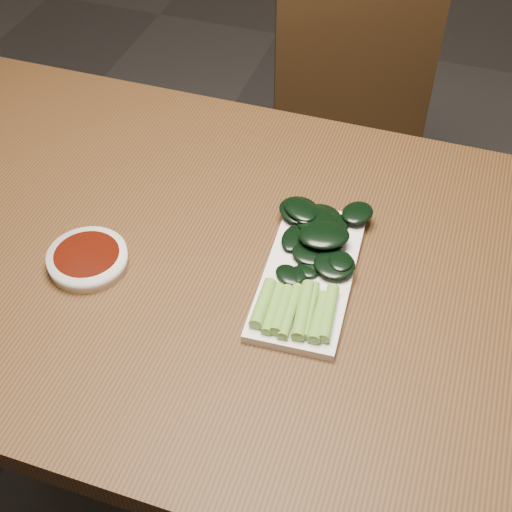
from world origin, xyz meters
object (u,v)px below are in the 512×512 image
(chair_far, at_px, (353,154))
(sauce_bowl, at_px, (88,259))
(serving_plate, at_px, (309,274))
(table, at_px, (246,292))
(gai_lan, at_px, (312,255))

(chair_far, xyz_separation_m, sauce_bowl, (-0.27, -0.74, 0.28))
(serving_plate, bearing_deg, sauce_bowl, -165.96)
(table, xyz_separation_m, gai_lan, (0.10, 0.02, 0.10))
(chair_far, relative_size, serving_plate, 3.04)
(sauce_bowl, relative_size, gai_lan, 0.40)
(table, xyz_separation_m, serving_plate, (0.10, -0.00, 0.08))
(sauce_bowl, xyz_separation_m, gai_lan, (0.32, 0.10, 0.01))
(table, height_order, sauce_bowl, sauce_bowl)
(serving_plate, bearing_deg, chair_far, 95.01)
(chair_far, bearing_deg, sauce_bowl, -130.12)
(sauce_bowl, height_order, gai_lan, gai_lan)
(table, xyz_separation_m, sauce_bowl, (-0.22, -0.08, 0.08))
(serving_plate, relative_size, gai_lan, 0.96)
(sauce_bowl, xyz_separation_m, serving_plate, (0.32, 0.08, -0.01))
(table, bearing_deg, serving_plate, -1.04)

